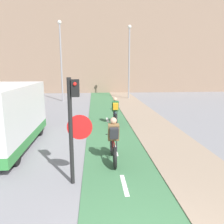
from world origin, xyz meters
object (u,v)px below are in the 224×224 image
object	(u,v)px
traffic_light_pole	(74,120)
street_lamp_far	(61,53)
cyclist_far	(115,112)
cyclist_near	(113,141)
street_lamp_sidewalk	(129,55)
van	(3,118)

from	to	relation	value
traffic_light_pole	street_lamp_far	distance (m)	15.64
street_lamp_far	cyclist_far	xyz separation A→B (m)	(4.12, -8.96, -3.67)
traffic_light_pole	cyclist_near	size ratio (longest dim) A/B	1.62
street_lamp_sidewalk	cyclist_near	distance (m)	15.77
street_lamp_far	van	world-z (taller)	street_lamp_far
traffic_light_pole	street_lamp_far	size ratio (longest dim) A/B	0.40
cyclist_far	van	distance (m)	5.78
street_lamp_sidewalk	cyclist_far	bearing A→B (deg)	-103.10
traffic_light_pole	cyclist_far	size ratio (longest dim) A/B	1.64
traffic_light_pole	van	bearing A→B (deg)	135.60
street_lamp_far	cyclist_near	world-z (taller)	street_lamp_far
street_lamp_far	street_lamp_sidewalk	world-z (taller)	street_lamp_far
van	traffic_light_pole	bearing A→B (deg)	-44.40
traffic_light_pole	van	size ratio (longest dim) A/B	0.57
cyclist_near	van	world-z (taller)	van
cyclist_far	street_lamp_sidewalk	bearing A→B (deg)	76.90
street_lamp_far	cyclist_far	distance (m)	10.52
street_lamp_sidewalk	van	distance (m)	15.49
van	cyclist_near	bearing A→B (deg)	-21.43
cyclist_near	street_lamp_far	bearing A→B (deg)	104.42
street_lamp_sidewalk	cyclist_far	xyz separation A→B (m)	(-2.35, -10.10, -3.63)
cyclist_far	van	xyz separation A→B (m)	(-4.69, -3.34, 0.49)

